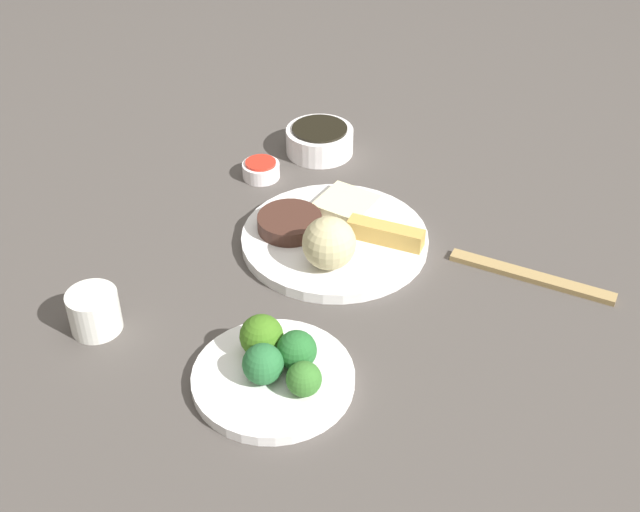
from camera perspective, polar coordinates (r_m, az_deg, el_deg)
name	(u,v)px	position (r m, az deg, el deg)	size (l,w,h in m)	color
tabletop	(335,247)	(1.21, 1.03, 0.62)	(2.20, 2.20, 0.02)	#48433F
main_plate	(337,240)	(1.20, 1.14, 1.11)	(0.26, 0.26, 0.02)	white
rice_scoop	(327,243)	(1.12, 0.46, 0.88)	(0.07, 0.07, 0.07)	tan
spring_roll	(386,234)	(1.18, 4.43, 1.51)	(0.11, 0.02, 0.03)	gold
crab_rangoon_wonton	(347,204)	(1.24, 1.80, 3.51)	(0.08, 0.08, 0.01)	beige
stir_fry_heap	(290,223)	(1.20, -2.06, 2.25)	(0.09, 0.09, 0.02)	#41261D
broccoli_plate	(273,378)	(1.00, -3.16, -8.21)	(0.19, 0.19, 0.01)	white
broccoli_floret_0	(263,364)	(0.97, -3.86, -7.26)	(0.05, 0.05, 0.05)	#266634
broccoli_floret_1	(297,350)	(0.98, -1.58, -6.35)	(0.05, 0.05, 0.05)	#23622A
broccoli_floret_4	(301,379)	(0.96, -1.31, -8.25)	(0.04, 0.04, 0.04)	#356F29
broccoli_floret_5	(262,336)	(1.00, -3.96, -5.40)	(0.05, 0.05, 0.05)	#3C6F1B
soy_sauce_bowl	(320,141)	(1.41, -0.02, 7.75)	(0.11, 0.11, 0.04)	white
soy_sauce_bowl_liquid	(320,129)	(1.39, -0.02, 8.56)	(0.09, 0.09, 0.00)	black
sauce_ramekin_sweet_and_sour	(261,170)	(1.35, -3.99, 5.77)	(0.06, 0.06, 0.02)	white
sauce_ramekin_sweet_and_sour_liquid	(261,163)	(1.34, -4.01, 6.27)	(0.05, 0.05, 0.00)	red
teacup	(94,311)	(1.09, -14.95, -3.62)	(0.06, 0.06, 0.05)	silver
chopsticks_pair	(531,276)	(1.17, 14.02, -1.34)	(0.22, 0.02, 0.01)	#A08350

